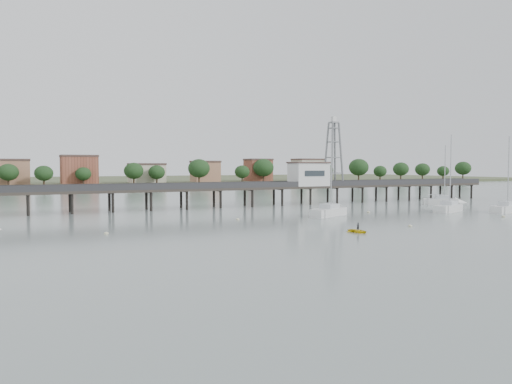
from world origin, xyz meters
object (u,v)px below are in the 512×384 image
Objects in this scene: sailboat_e at (449,202)px; yellow_dinghy at (358,232)px; pier at (201,189)px; sailboat_d at (510,208)px; sailboat_f at (452,208)px; lattice_tower at (333,154)px; sailboat_c at (334,211)px.

sailboat_e is 53.02m from yellow_dinghy.
pier is 10.26× the size of sailboat_d.
sailboat_d is at bearing -56.45° from sailboat_f.
sailboat_d is at bearing -33.56° from pier.
lattice_tower reaches higher than sailboat_f.
lattice_tower is 1.01× the size of sailboat_c.
lattice_tower is at bearing 0.00° from pier.
sailboat_e is (35.11, 8.10, 0.01)m from sailboat_c.
sailboat_f reaches higher than yellow_dinghy.
sailboat_c is (-15.56, -23.21, -10.47)m from lattice_tower.
sailboat_f is at bearing -33.45° from pier.
yellow_dinghy is (-45.10, -27.87, -0.64)m from sailboat_e.
sailboat_e is 0.91× the size of sailboat_f.
sailboat_c is 36.03m from sailboat_e.
sailboat_d is at bearing -62.13° from sailboat_e.
sailboat_d is at bearing -40.49° from sailboat_c.
sailboat_d reaches higher than yellow_dinghy.
lattice_tower is 51.22m from yellow_dinghy.
yellow_dinghy is (-25.56, -42.98, -11.10)m from lattice_tower.
lattice_tower reaches higher than sailboat_c.
sailboat_d reaches higher than pier.
sailboat_e is at bearing -12.23° from sailboat_c.
pier is 28.33m from sailboat_c.
sailboat_e is (2.72, 16.94, 0.00)m from sailboat_d.
sailboat_f is (24.02, -3.18, 0.00)m from sailboat_c.
sailboat_c is 5.22× the size of yellow_dinghy.
pier is 11.03× the size of sailboat_e.
sailboat_c is at bearing 150.29° from sailboat_d.
lattice_tower is 29.84m from sailboat_c.
pier is at bearing 132.01° from sailboat_d.
sailboat_c is 1.12× the size of sailboat_e.
lattice_tower is at bearing 179.29° from sailboat_e.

